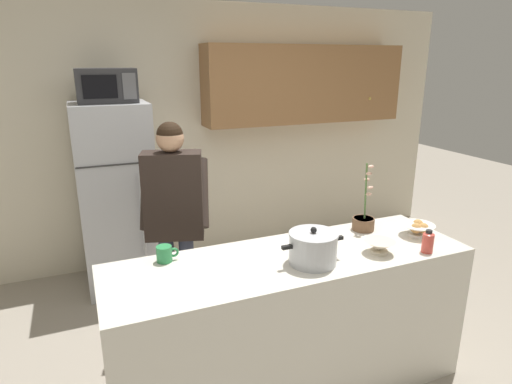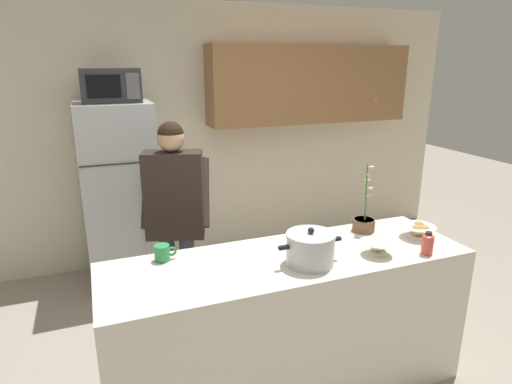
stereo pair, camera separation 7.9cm
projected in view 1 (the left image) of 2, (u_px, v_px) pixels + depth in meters
ground_plane at (288, 384)px, 2.85m from camera, size 14.00×14.00×0.00m
back_wall_unit at (219, 123)px, 4.53m from camera, size 6.00×0.48×2.60m
kitchen_island at (290, 324)px, 2.72m from camera, size 2.21×0.68×0.92m
refrigerator at (117, 197)px, 3.93m from camera, size 0.64×0.68×1.70m
microwave at (106, 85)px, 3.62m from camera, size 0.48×0.37×0.28m
person_near_pot at (174, 207)px, 3.14m from camera, size 0.58×0.52×1.64m
cooking_pot at (313, 248)px, 2.48m from camera, size 0.39×0.28×0.22m
coffee_mug at (165, 254)px, 2.51m from camera, size 0.13×0.09×0.10m
bread_bowl at (418, 229)px, 2.88m from camera, size 0.22×0.22×0.10m
empty_bowl at (379, 246)px, 2.62m from camera, size 0.19×0.19×0.08m
bottle_near_edge at (428, 241)px, 2.63m from camera, size 0.07×0.07×0.14m
potted_orchid at (364, 220)px, 2.98m from camera, size 0.15×0.15×0.47m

